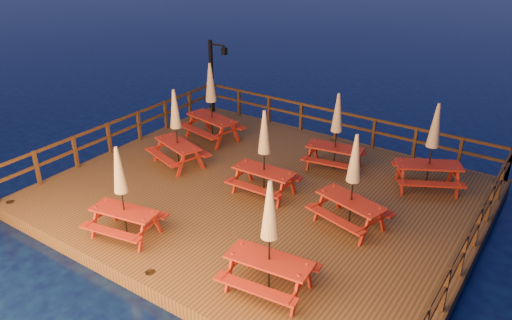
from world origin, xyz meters
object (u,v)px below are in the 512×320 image
at_px(picnic_table_0, 353,180).
at_px(picnic_table_1, 432,146).
at_px(lamp_post, 214,70).
at_px(picnic_table_2, 336,131).

height_order(picnic_table_0, picnic_table_1, picnic_table_1).
bearing_deg(lamp_post, picnic_table_0, -29.94).
bearing_deg(picnic_table_0, lamp_post, 164.89).
distance_m(lamp_post, picnic_table_0, 9.61).
bearing_deg(picnic_table_1, picnic_table_0, -136.63).
bearing_deg(picnic_table_2, picnic_table_0, -66.31).
relative_size(lamp_post, picnic_table_0, 1.15).
height_order(lamp_post, picnic_table_0, lamp_post).
distance_m(lamp_post, picnic_table_1, 9.48).
bearing_deg(picnic_table_1, picnic_table_2, 158.37).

